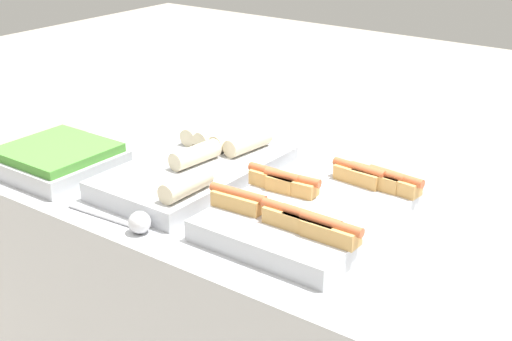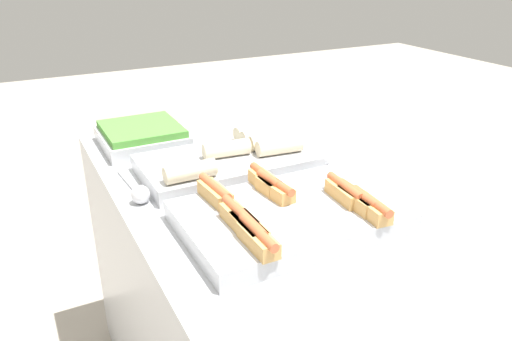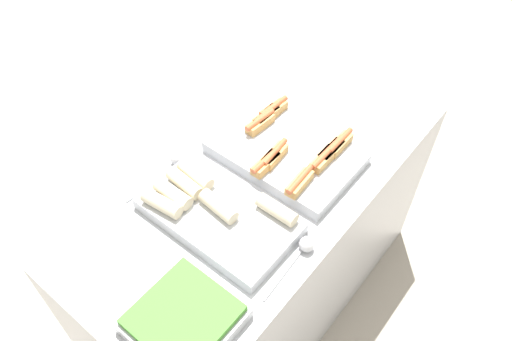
{
  "view_description": "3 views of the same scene",
  "coord_description": "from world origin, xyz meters",
  "px_view_note": "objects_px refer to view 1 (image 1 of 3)",
  "views": [
    {
      "loc": [
        0.92,
        -1.3,
        1.67
      ],
      "look_at": [
        -0.05,
        0.0,
        0.99
      ],
      "focal_mm": 50.0,
      "sensor_mm": 36.0,
      "label": 1
    },
    {
      "loc": [
        1.07,
        -0.57,
        1.55
      ],
      "look_at": [
        -0.05,
        0.0,
        0.99
      ],
      "focal_mm": 35.0,
      "sensor_mm": 36.0,
      "label": 2
    },
    {
      "loc": [
        -0.95,
        -0.73,
        2.3
      ],
      "look_at": [
        -0.05,
        0.0,
        0.99
      ],
      "focal_mm": 35.0,
      "sensor_mm": 36.0,
      "label": 3
    }
  ],
  "objects_px": {
    "tray_side_front": "(58,159)",
    "serving_spoon_far": "(284,147)",
    "tray_wraps": "(200,167)",
    "serving_spoon_near": "(135,222)",
    "tray_hotdogs": "(318,207)"
  },
  "relations": [
    {
      "from": "tray_side_front",
      "to": "serving_spoon_far",
      "type": "relative_size",
      "value": 1.05
    },
    {
      "from": "tray_wraps",
      "to": "serving_spoon_near",
      "type": "height_order",
      "value": "tray_wraps"
    },
    {
      "from": "tray_wraps",
      "to": "serving_spoon_far",
      "type": "height_order",
      "value": "tray_wraps"
    },
    {
      "from": "serving_spoon_far",
      "to": "tray_wraps",
      "type": "bearing_deg",
      "value": -105.77
    },
    {
      "from": "tray_hotdogs",
      "to": "serving_spoon_near",
      "type": "xyz_separation_m",
      "value": [
        -0.31,
        -0.3,
        -0.01
      ]
    },
    {
      "from": "tray_side_front",
      "to": "serving_spoon_near",
      "type": "xyz_separation_m",
      "value": [
        0.42,
        -0.12,
        -0.01
      ]
    },
    {
      "from": "tray_side_front",
      "to": "serving_spoon_far",
      "type": "xyz_separation_m",
      "value": [
        0.42,
        0.47,
        -0.01
      ]
    },
    {
      "from": "tray_wraps",
      "to": "serving_spoon_near",
      "type": "relative_size",
      "value": 2.02
    },
    {
      "from": "tray_side_front",
      "to": "serving_spoon_far",
      "type": "bearing_deg",
      "value": 48.09
    },
    {
      "from": "serving_spoon_near",
      "to": "tray_wraps",
      "type": "bearing_deg",
      "value": 103.34
    },
    {
      "from": "tray_hotdogs",
      "to": "serving_spoon_near",
      "type": "relative_size",
      "value": 2.05
    },
    {
      "from": "tray_side_front",
      "to": "serving_spoon_far",
      "type": "distance_m",
      "value": 0.63
    },
    {
      "from": "tray_wraps",
      "to": "serving_spoon_near",
      "type": "bearing_deg",
      "value": -76.66
    },
    {
      "from": "serving_spoon_near",
      "to": "serving_spoon_far",
      "type": "xyz_separation_m",
      "value": [
        0.0,
        0.6,
        -0.0
      ]
    },
    {
      "from": "tray_side_front",
      "to": "tray_wraps",
      "type": "bearing_deg",
      "value": 28.94
    }
  ]
}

